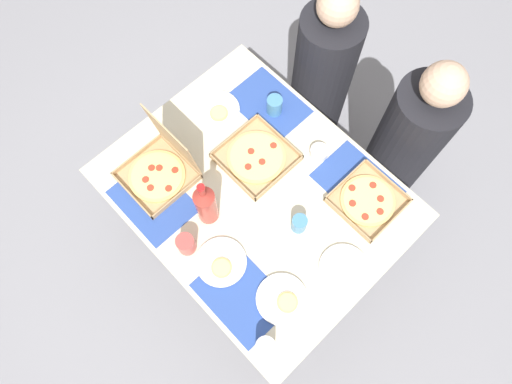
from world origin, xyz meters
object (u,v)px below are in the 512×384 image
cup_dark (274,106)px  diner_right_seat (402,148)px  cup_spare (265,347)px  plate_near_right (221,263)px  pizza_box_center (256,157)px  soda_bottle (206,204)px  pizza_box_edge_far (368,201)px  pizza_box_corner_right (161,169)px  condiment_bowl (319,152)px  plate_far_left (282,300)px  plate_near_left (218,110)px  plate_far_right (344,269)px  cup_clear_right (299,224)px  cup_red (186,244)px  diner_left_seat (321,81)px

cup_dark → diner_right_seat: bearing=38.2°
cup_spare → plate_near_right: bearing=164.5°
pizza_box_center → cup_dark: cup_dark is taller
soda_bottle → cup_dark: size_ratio=3.35×
pizza_box_center → soda_bottle: size_ratio=0.95×
pizza_box_edge_far → soda_bottle: 0.71m
pizza_box_corner_right → condiment_bowl: size_ratio=3.85×
pizza_box_center → plate_near_right: 0.51m
plate_far_left → diner_right_seat: (-0.13, 1.02, -0.22)m
plate_near_left → plate_far_right: bearing=-7.9°
plate_near_right → plate_far_left: bearing=15.2°
pizza_box_corner_right → plate_far_right: bearing=17.2°
plate_near_left → cup_clear_right: 0.69m
pizza_box_center → condiment_bowl: size_ratio=3.62×
pizza_box_corner_right → cup_dark: size_ratio=3.37×
pizza_box_edge_far → cup_spare: 0.77m
condiment_bowl → cup_red: bearing=-96.6°
condiment_bowl → diner_right_seat: 0.54m
plate_far_left → cup_clear_right: cup_clear_right is taller
soda_bottle → diner_right_seat: diner_right_seat is taller
pizza_box_edge_far → plate_near_left: (-0.80, -0.17, -0.00)m
plate_far_left → diner_right_seat: size_ratio=0.18×
pizza_box_edge_far → condiment_bowl: (-0.31, 0.01, 0.01)m
diner_right_seat → condiment_bowl: bearing=-117.4°
plate_near_right → plate_far_right: bearing=43.4°
cup_dark → condiment_bowl: bearing=-2.4°
pizza_box_corner_right → plate_near_right: size_ratio=1.51×
cup_red → diner_right_seat: bearing=75.1°
cup_red → diner_right_seat: (0.31, 1.15, -0.26)m
pizza_box_center → diner_right_seat: (0.41, 0.65, -0.22)m
soda_bottle → cup_clear_right: size_ratio=3.72×
cup_dark → plate_far_left: bearing=-42.4°
soda_bottle → cup_spare: (0.57, -0.21, -0.08)m
plate_far_right → condiment_bowl: bearing=144.6°
soda_bottle → plate_far_left: bearing=-3.3°
pizza_box_corner_right → cup_red: pizza_box_corner_right is taller
plate_far_right → cup_clear_right: size_ratio=2.44×
plate_far_left → plate_far_right: size_ratio=1.01×
pizza_box_corner_right → cup_spare: bearing=-12.3°
plate_far_right → cup_dark: size_ratio=2.19×
pizza_box_center → cup_red: cup_red is taller
plate_far_right → cup_clear_right: cup_clear_right is taller
diner_left_seat → diner_right_seat: size_ratio=0.99×
cup_spare → diner_right_seat: size_ratio=0.08×
cup_spare → cup_clear_right: (-0.26, 0.45, -0.00)m
cup_red → plate_far_right: bearing=38.0°
cup_dark → cup_clear_right: bearing=-34.3°
cup_dark → condiment_bowl: size_ratio=1.14×
diner_left_seat → cup_clear_right: bearing=-54.6°
soda_bottle → diner_left_seat: diner_left_seat is taller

